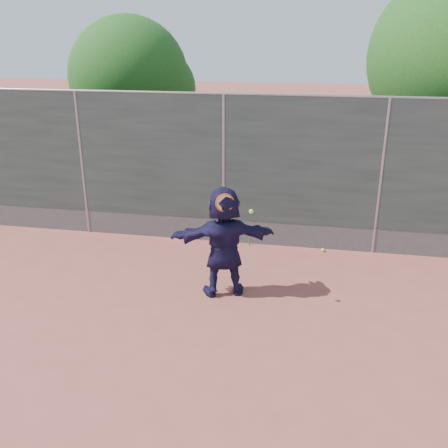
# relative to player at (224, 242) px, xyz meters

# --- Properties ---
(ground) EXTENTS (80.00, 80.00, 0.00)m
(ground) POSITION_rel_player_xyz_m (-0.41, -1.34, -0.92)
(ground) COLOR #9E4C42
(ground) RESTS_ON ground
(player) EXTENTS (1.79, 1.04, 1.84)m
(player) POSITION_rel_player_xyz_m (0.00, 0.00, 0.00)
(player) COLOR #181438
(player) RESTS_ON ground
(ball_ground) EXTENTS (0.07, 0.07, 0.07)m
(ball_ground) POSITION_rel_player_xyz_m (1.62, 2.01, -0.89)
(ball_ground) COLOR #C5F035
(ball_ground) RESTS_ON ground
(fence) EXTENTS (20.00, 0.06, 3.03)m
(fence) POSITION_rel_player_xyz_m (-0.41, 2.16, 0.66)
(fence) COLOR #38423D
(fence) RESTS_ON ground
(swing_action) EXTENTS (0.59, 0.21, 0.51)m
(swing_action) POSITION_rel_player_xyz_m (0.09, -0.21, 0.70)
(swing_action) COLOR #C35312
(swing_action) RESTS_ON ground
(tree_left) EXTENTS (3.15, 3.00, 4.53)m
(tree_left) POSITION_rel_player_xyz_m (-3.26, 5.21, 2.02)
(tree_left) COLOR #382314
(tree_left) RESTS_ON ground
(weed_clump) EXTENTS (0.68, 0.07, 0.30)m
(weed_clump) POSITION_rel_player_xyz_m (-0.12, 2.05, -0.79)
(weed_clump) COLOR #387226
(weed_clump) RESTS_ON ground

